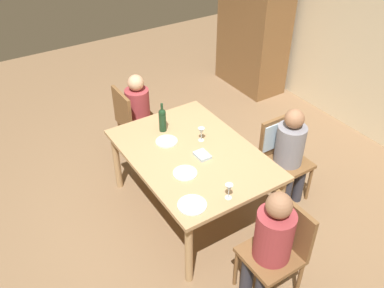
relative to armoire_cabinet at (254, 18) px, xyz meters
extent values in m
plane|color=#846647|center=(1.92, -2.33, -1.10)|extent=(10.00, 10.00, 0.00)
cube|color=brown|center=(0.00, 0.00, -0.05)|extent=(1.10, 0.56, 2.10)
cube|color=tan|center=(1.92, -2.33, -0.36)|extent=(1.64, 1.16, 0.04)
cylinder|color=tan|center=(1.17, -2.84, -0.74)|extent=(0.07, 0.07, 0.72)
cylinder|color=tan|center=(2.67, -2.84, -0.74)|extent=(0.07, 0.07, 0.72)
cylinder|color=tan|center=(1.17, -1.82, -0.74)|extent=(0.07, 0.07, 0.72)
cylinder|color=tan|center=(2.67, -1.82, -0.74)|extent=(0.07, 0.07, 0.72)
cylinder|color=brown|center=(2.93, -2.52, -0.88)|extent=(0.04, 0.04, 0.44)
cylinder|color=brown|center=(3.31, -2.14, -0.88)|extent=(0.04, 0.04, 0.44)
cylinder|color=brown|center=(2.93, -2.14, -0.88)|extent=(0.04, 0.04, 0.44)
cube|color=brown|center=(3.12, -2.33, -0.64)|extent=(0.44, 0.44, 0.04)
cube|color=brown|center=(3.12, -2.13, -0.40)|extent=(0.44, 0.04, 0.44)
cylinder|color=brown|center=(2.48, -1.18, -0.88)|extent=(0.04, 0.04, 0.44)
cylinder|color=brown|center=(2.48, -1.56, -0.88)|extent=(0.04, 0.04, 0.44)
cylinder|color=brown|center=(2.10, -1.18, -0.88)|extent=(0.04, 0.04, 0.44)
cylinder|color=brown|center=(2.10, -1.56, -0.88)|extent=(0.04, 0.04, 0.44)
cube|color=brown|center=(2.29, -1.37, -0.64)|extent=(0.44, 0.44, 0.04)
cube|color=brown|center=(2.09, -1.37, -0.40)|extent=(0.04, 0.44, 0.44)
cube|color=#ADC6D6|center=(2.09, -1.37, -0.38)|extent=(0.07, 0.40, 0.31)
cylinder|color=brown|center=(0.53, -2.14, -0.88)|extent=(0.04, 0.04, 0.44)
cylinder|color=brown|center=(0.91, -2.14, -0.88)|extent=(0.04, 0.04, 0.44)
cylinder|color=brown|center=(0.53, -2.52, -0.88)|extent=(0.04, 0.04, 0.44)
cylinder|color=brown|center=(0.91, -2.52, -0.88)|extent=(0.04, 0.04, 0.44)
cube|color=brown|center=(0.72, -2.33, -0.64)|extent=(0.44, 0.44, 0.04)
cube|color=brown|center=(0.72, -2.53, -0.40)|extent=(0.44, 0.04, 0.44)
cylinder|color=#33333D|center=(3.02, -2.47, -0.87)|extent=(0.11, 0.11, 0.46)
cylinder|color=#9E383D|center=(3.12, -2.33, -0.40)|extent=(0.31, 0.31, 0.47)
sphere|color=#996B4C|center=(3.12, -2.33, -0.06)|extent=(0.21, 0.21, 0.21)
cylinder|color=#33333D|center=(2.43, -1.28, -0.87)|extent=(0.11, 0.11, 0.46)
cylinder|color=#33333D|center=(2.43, -1.46, -0.87)|extent=(0.11, 0.11, 0.46)
cylinder|color=gray|center=(2.29, -1.37, -0.41)|extent=(0.30, 0.30, 0.46)
sphere|color=#996B4C|center=(2.29, -1.37, -0.08)|extent=(0.20, 0.20, 0.20)
cylinder|color=#33333D|center=(0.63, -2.20, -0.87)|extent=(0.10, 0.10, 0.46)
cylinder|color=#33333D|center=(0.81, -2.20, -0.87)|extent=(0.10, 0.10, 0.46)
cylinder|color=#9E383D|center=(0.72, -2.33, -0.42)|extent=(0.28, 0.28, 0.43)
sphere|color=tan|center=(0.72, -2.33, -0.11)|extent=(0.19, 0.19, 0.19)
cylinder|color=#19381E|center=(1.43, -2.38, -0.24)|extent=(0.08, 0.08, 0.21)
sphere|color=#19381E|center=(1.43, -2.38, -0.12)|extent=(0.08, 0.08, 0.08)
cylinder|color=#19381E|center=(1.43, -2.38, -0.06)|extent=(0.03, 0.03, 0.10)
cylinder|color=silver|center=(1.80, -2.14, -0.34)|extent=(0.06, 0.06, 0.00)
cylinder|color=silver|center=(1.80, -2.14, -0.30)|extent=(0.01, 0.01, 0.07)
cone|color=silver|center=(1.80, -2.14, -0.23)|extent=(0.07, 0.07, 0.07)
cylinder|color=silver|center=(2.62, -2.41, -0.34)|extent=(0.06, 0.06, 0.00)
cylinder|color=silver|center=(2.62, -2.41, -0.30)|extent=(0.01, 0.01, 0.07)
cone|color=silver|center=(2.62, -2.41, -0.23)|extent=(0.07, 0.07, 0.07)
cylinder|color=white|center=(2.54, -2.72, -0.33)|extent=(0.25, 0.25, 0.01)
cylinder|color=white|center=(2.16, -2.56, -0.33)|extent=(0.22, 0.22, 0.01)
cylinder|color=silver|center=(1.63, -2.45, -0.33)|extent=(0.22, 0.22, 0.01)
cube|color=#ADC6D6|center=(2.03, -2.28, -0.32)|extent=(0.16, 0.12, 0.03)
cube|color=brown|center=(0.72, -1.98, -0.99)|extent=(0.30, 0.18, 0.22)
camera|label=1|loc=(4.61, -4.05, 2.09)|focal=38.42mm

